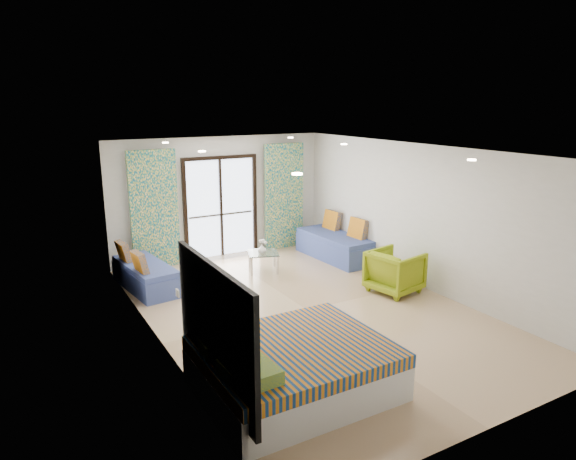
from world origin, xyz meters
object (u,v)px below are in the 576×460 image
bed (292,367)px  daybed_left (145,275)px  coffee_table (263,254)px  daybed_right (335,245)px  armchair (395,269)px

bed → daybed_left: bearing=98.1°
coffee_table → bed: bearing=-112.6°
bed → coffee_table: size_ratio=2.82×
bed → coffee_table: bed is taller
daybed_left → daybed_right: bearing=-9.5°
daybed_right → coffee_table: size_ratio=2.56×
bed → daybed_right: 5.58m
coffee_table → armchair: size_ratio=0.91×
daybed_left → daybed_right: daybed_right is taller
bed → daybed_right: (3.60, 4.27, -0.02)m
armchair → daybed_right: bearing=-17.3°
daybed_right → coffee_table: 1.82m
daybed_left → armchair: size_ratio=2.11×
daybed_left → coffee_table: daybed_left is taller
coffee_table → armchair: armchair is taller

